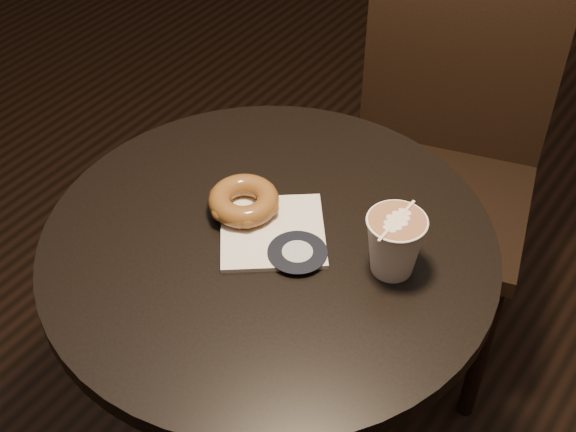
{
  "coord_description": "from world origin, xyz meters",
  "views": [
    {
      "loc": [
        0.52,
        -0.69,
        1.61
      ],
      "look_at": [
        0.01,
        0.03,
        0.79
      ],
      "focal_mm": 50.0,
      "sensor_mm": 36.0,
      "label": 1
    }
  ],
  "objects_px": {
    "cafe_table": "(271,323)",
    "doughnut": "(244,201)",
    "chair": "(445,134)",
    "pastry_bag": "(273,232)",
    "latte_cup": "(394,245)"
  },
  "relations": [
    {
      "from": "doughnut",
      "to": "cafe_table",
      "type": "bearing_deg",
      "value": -21.59
    },
    {
      "from": "chair",
      "to": "latte_cup",
      "type": "distance_m",
      "value": 0.63
    },
    {
      "from": "doughnut",
      "to": "chair",
      "type": "bearing_deg",
      "value": 82.59
    },
    {
      "from": "pastry_bag",
      "to": "doughnut",
      "type": "bearing_deg",
      "value": 130.55
    },
    {
      "from": "cafe_table",
      "to": "chair",
      "type": "xyz_separation_m",
      "value": [
        0.01,
        0.61,
        0.02
      ]
    },
    {
      "from": "latte_cup",
      "to": "pastry_bag",
      "type": "bearing_deg",
      "value": -166.87
    },
    {
      "from": "chair",
      "to": "doughnut",
      "type": "height_order",
      "value": "chair"
    },
    {
      "from": "pastry_bag",
      "to": "cafe_table",
      "type": "bearing_deg",
      "value": -117.15
    },
    {
      "from": "chair",
      "to": "doughnut",
      "type": "relative_size",
      "value": 9.25
    },
    {
      "from": "chair",
      "to": "doughnut",
      "type": "bearing_deg",
      "value": -114.13
    },
    {
      "from": "cafe_table",
      "to": "doughnut",
      "type": "distance_m",
      "value": 0.24
    },
    {
      "from": "cafe_table",
      "to": "chair",
      "type": "height_order",
      "value": "chair"
    },
    {
      "from": "chair",
      "to": "pastry_bag",
      "type": "distance_m",
      "value": 0.63
    },
    {
      "from": "pastry_bag",
      "to": "doughnut",
      "type": "relative_size",
      "value": 1.42
    },
    {
      "from": "pastry_bag",
      "to": "latte_cup",
      "type": "bearing_deg",
      "value": -25.47
    }
  ]
}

